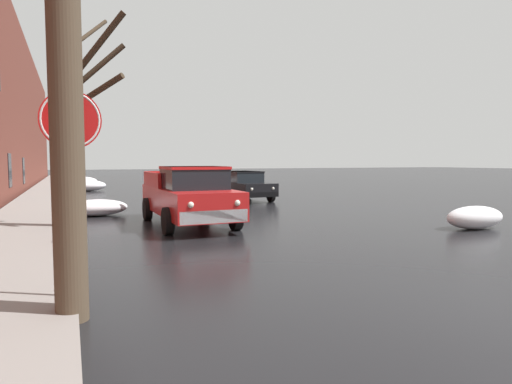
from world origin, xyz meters
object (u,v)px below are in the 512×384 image
(sedan_red_parked_kerbside_mid, at_px, (202,179))
(stop_sign_at_corner, at_px, (71,139))
(sedan_black_parked_kerbside_close, at_px, (243,185))
(fire_hydrant, at_px, (73,232))
(bare_tree_second_along_sidewalk, at_px, (72,104))
(pickup_truck_red_approaching_near_lane, at_px, (189,196))

(sedan_red_parked_kerbside_mid, xyz_separation_m, stop_sign_at_corner, (-7.54, -20.32, 1.43))
(sedan_black_parked_kerbside_close, bearing_deg, fire_hydrant, -129.41)
(bare_tree_second_along_sidewalk, height_order, sedan_red_parked_kerbside_mid, bare_tree_second_along_sidewalk)
(fire_hydrant, bearing_deg, sedan_red_parked_kerbside_mid, 64.97)
(sedan_black_parked_kerbside_close, height_order, fire_hydrant, sedan_black_parked_kerbside_close)
(fire_hydrant, bearing_deg, stop_sign_at_corner, -89.86)
(bare_tree_second_along_sidewalk, xyz_separation_m, pickup_truck_red_approaching_near_lane, (3.13, -0.32, -2.58))
(sedan_red_parked_kerbside_mid, bearing_deg, fire_hydrant, -115.03)
(bare_tree_second_along_sidewalk, bearing_deg, stop_sign_at_corner, -90.59)
(sedan_black_parked_kerbside_close, bearing_deg, sedan_red_parked_kerbside_mid, 90.79)
(sedan_red_parked_kerbside_mid, height_order, fire_hydrant, sedan_red_parked_kerbside_mid)
(bare_tree_second_along_sidewalk, xyz_separation_m, sedan_black_parked_kerbside_close, (7.56, 6.63, -2.71))
(bare_tree_second_along_sidewalk, height_order, sedan_black_parked_kerbside_close, bare_tree_second_along_sidewalk)
(sedan_red_parked_kerbside_mid, bearing_deg, bare_tree_second_along_sidewalk, -118.96)
(sedan_black_parked_kerbside_close, relative_size, stop_sign_at_corner, 1.44)
(sedan_black_parked_kerbside_close, height_order, stop_sign_at_corner, stop_sign_at_corner)
(sedan_red_parked_kerbside_mid, distance_m, fire_hydrant, 17.84)
(sedan_black_parked_kerbside_close, distance_m, stop_sign_at_corner, 15.54)
(pickup_truck_red_approaching_near_lane, xyz_separation_m, fire_hydrant, (-3.21, -2.35, -0.52))
(sedan_red_parked_kerbside_mid, relative_size, fire_hydrant, 6.29)
(bare_tree_second_along_sidewalk, relative_size, sedan_black_parked_kerbside_close, 1.58)
(bare_tree_second_along_sidewalk, distance_m, sedan_black_parked_kerbside_close, 10.42)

